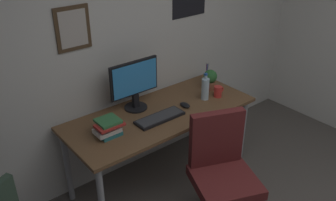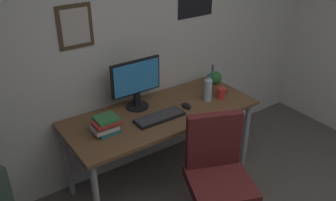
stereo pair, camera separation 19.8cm
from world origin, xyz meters
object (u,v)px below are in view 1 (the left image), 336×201
object	(u,v)px
keyboard	(160,118)
coffee_mug_near	(218,91)
office_chair	(221,168)
computer_mouse	(185,105)
monitor	(135,83)
book_stack_left	(108,128)
water_bottle	(205,88)
potted_plant	(210,79)
pen_cup	(207,77)

from	to	relation	value
keyboard	coffee_mug_near	world-z (taller)	coffee_mug_near
office_chair	computer_mouse	distance (m)	0.69
monitor	computer_mouse	world-z (taller)	monitor
coffee_mug_near	book_stack_left	bearing A→B (deg)	176.63
keyboard	water_bottle	bearing A→B (deg)	2.92
potted_plant	pen_cup	bearing A→B (deg)	56.44
keyboard	water_bottle	size ratio (longest dim) A/B	1.70
office_chair	coffee_mug_near	bearing A→B (deg)	47.03
water_bottle	monitor	bearing A→B (deg)	156.61
water_bottle	coffee_mug_near	world-z (taller)	water_bottle
coffee_mug_near	office_chair	bearing A→B (deg)	-132.97
computer_mouse	pen_cup	distance (m)	0.58
monitor	water_bottle	size ratio (longest dim) A/B	1.82
coffee_mug_near	water_bottle	bearing A→B (deg)	161.94
water_bottle	book_stack_left	xyz separation A→B (m)	(-0.99, 0.02, -0.04)
keyboard	pen_cup	world-z (taller)	pen_cup
water_bottle	pen_cup	world-z (taller)	water_bottle
office_chair	computer_mouse	bearing A→B (deg)	74.14
monitor	computer_mouse	size ratio (longest dim) A/B	4.18
pen_cup	keyboard	bearing A→B (deg)	-160.53
computer_mouse	potted_plant	distance (m)	0.45
monitor	keyboard	world-z (taller)	monitor
water_bottle	pen_cup	xyz separation A→B (m)	(0.27, 0.26, -0.05)
monitor	potted_plant	xyz separation A→B (m)	(0.77, -0.13, -0.13)
computer_mouse	book_stack_left	distance (m)	0.76
coffee_mug_near	monitor	bearing A→B (deg)	157.53
potted_plant	pen_cup	size ratio (longest dim) A/B	0.98
potted_plant	pen_cup	world-z (taller)	pen_cup
office_chair	keyboard	size ratio (longest dim) A/B	2.21
keyboard	monitor	bearing A→B (deg)	99.77
water_bottle	computer_mouse	bearing A→B (deg)	179.92
office_chair	keyboard	distance (m)	0.65
office_chair	potted_plant	xyz separation A→B (m)	(0.60, 0.75, 0.31)
computer_mouse	coffee_mug_near	bearing A→B (deg)	-6.51
office_chair	potted_plant	bearing A→B (deg)	51.29
monitor	pen_cup	xyz separation A→B (m)	(0.86, 0.01, -0.19)
water_bottle	potted_plant	world-z (taller)	water_bottle
monitor	pen_cup	world-z (taller)	monitor
office_chair	potted_plant	distance (m)	1.01
water_bottle	coffee_mug_near	size ratio (longest dim) A/B	2.28
office_chair	coffee_mug_near	world-z (taller)	office_chair
office_chair	water_bottle	size ratio (longest dim) A/B	3.76
water_bottle	pen_cup	bearing A→B (deg)	43.52
keyboard	book_stack_left	size ratio (longest dim) A/B	1.99
pen_cup	water_bottle	bearing A→B (deg)	-136.48
keyboard	computer_mouse	xyz separation A→B (m)	(0.30, 0.03, 0.01)
coffee_mug_near	pen_cup	xyz separation A→B (m)	(0.15, 0.30, 0.00)
office_chair	water_bottle	world-z (taller)	water_bottle
keyboard	potted_plant	size ratio (longest dim) A/B	2.21
coffee_mug_near	potted_plant	world-z (taller)	potted_plant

